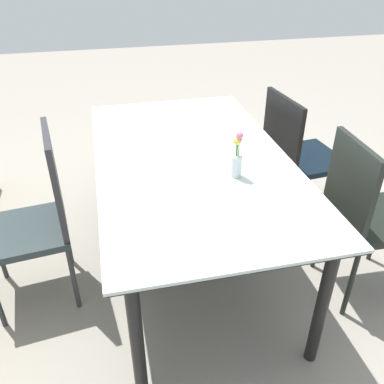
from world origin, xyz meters
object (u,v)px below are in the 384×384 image
chair_far_side (39,213)px  chair_near_right (297,151)px  chair_near_left (365,210)px  potted_plant (123,141)px  flower_vase (237,157)px  dining_table (192,168)px

chair_far_side → chair_near_right: (0.44, -1.69, -0.03)m
chair_near_left → chair_near_right: 0.81m
chair_far_side → potted_plant: chair_far_side is taller
flower_vase → potted_plant: size_ratio=0.65×
chair_far_side → flower_vase: 1.09m
flower_vase → potted_plant: (1.76, 0.47, -0.67)m
dining_table → potted_plant: (1.51, 0.30, -0.50)m
dining_table → chair_near_left: chair_near_left is taller
chair_near_right → potted_plant: (1.11, 1.15, -0.31)m
dining_table → chair_far_side: (-0.03, 0.85, -0.15)m
flower_vase → potted_plant: flower_vase is taller
chair_near_left → chair_near_right: chair_near_left is taller
chair_far_side → chair_near_right: bearing=-82.7°
chair_near_left → flower_vase: size_ratio=3.88×
chair_near_left → chair_near_right: size_ratio=1.05×
dining_table → flower_vase: flower_vase is taller
chair_near_left → flower_vase: flower_vase is taller
dining_table → chair_near_right: 0.96m
chair_far_side → chair_near_right: 1.75m
chair_far_side → flower_vase: bearing=-109.1°
dining_table → chair_far_side: 0.86m
chair_far_side → potted_plant: bearing=-26.5°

